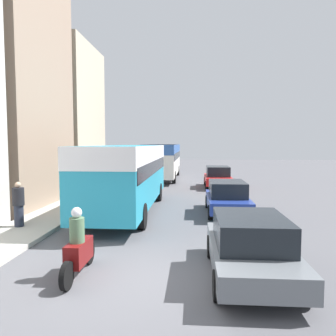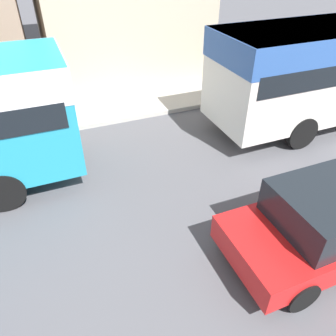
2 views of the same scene
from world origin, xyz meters
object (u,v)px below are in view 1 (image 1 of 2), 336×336
object	(u,v)px
bus_lead	(128,169)
car_far_curb	(227,197)
car_crossing	(250,245)
pedestrian_walking_away	(119,167)
motorcycle_behind_lead	(78,249)
car_distant	(218,177)
pedestrian_near_curb	(19,204)
bus_following	(164,157)

from	to	relation	value
bus_lead	car_far_curb	xyz separation A→B (m)	(4.67, -0.07, -1.26)
car_crossing	pedestrian_walking_away	distance (m)	23.21
motorcycle_behind_lead	car_distant	world-z (taller)	motorcycle_behind_lead
pedestrian_walking_away	bus_lead	bearing A→B (deg)	-75.43
motorcycle_behind_lead	pedestrian_near_curb	xyz separation A→B (m)	(-3.72, 4.02, 0.31)
bus_lead	car_crossing	distance (m)	8.69
pedestrian_walking_away	pedestrian_near_curb	bearing A→B (deg)	-89.07
car_crossing	pedestrian_near_curb	distance (m)	8.74
motorcycle_behind_lead	pedestrian_walking_away	bearing A→B (deg)	100.33
car_far_curb	pedestrian_near_curb	distance (m)	8.85
motorcycle_behind_lead	car_far_curb	xyz separation A→B (m)	(4.39, 7.57, 0.10)
bus_following	bus_lead	bearing A→B (deg)	-91.50
car_far_curb	motorcycle_behind_lead	bearing A→B (deg)	-120.15
car_crossing	car_far_curb	size ratio (longest dim) A/B	0.99
motorcycle_behind_lead	pedestrian_walking_away	xyz separation A→B (m)	(-4.01, 22.00, 0.42)
bus_lead	motorcycle_behind_lead	distance (m)	7.76
bus_lead	bus_following	distance (m)	14.82
bus_following	pedestrian_near_curb	distance (m)	18.86
car_far_curb	pedestrian_near_curb	bearing A→B (deg)	-156.39
bus_lead	pedestrian_walking_away	xyz separation A→B (m)	(-3.73, 14.36, -0.94)
car_distant	pedestrian_near_curb	size ratio (longest dim) A/B	2.47
bus_lead	car_far_curb	size ratio (longest dim) A/B	2.41
bus_lead	motorcycle_behind_lead	size ratio (longest dim) A/B	4.53
bus_following	car_crossing	distance (m)	22.58
pedestrian_near_curb	bus_following	bearing A→B (deg)	78.27
car_far_curb	pedestrian_walking_away	bearing A→B (deg)	120.21
car_distant	car_far_curb	bearing A→B (deg)	-91.61
bus_following	pedestrian_walking_away	distance (m)	4.25
bus_following	car_distant	distance (m)	7.43
bus_lead	pedestrian_walking_away	size ratio (longest dim) A/B	5.49
bus_lead	car_crossing	size ratio (longest dim) A/B	2.43
motorcycle_behind_lead	pedestrian_near_curb	distance (m)	5.48
car_distant	pedestrian_walking_away	xyz separation A→B (m)	(-8.66, 5.29, 0.30)
bus_lead	car_distant	size ratio (longest dim) A/B	2.44
car_distant	pedestrian_walking_away	bearing A→B (deg)	148.60
car_distant	car_crossing	bearing A→B (deg)	-91.63
bus_lead	pedestrian_near_curb	bearing A→B (deg)	-133.56
car_crossing	pedestrian_walking_away	world-z (taller)	pedestrian_walking_away
car_crossing	car_distant	xyz separation A→B (m)	(0.47, 16.42, 0.03)
car_distant	bus_lead	bearing A→B (deg)	-118.51
motorcycle_behind_lead	bus_lead	bearing A→B (deg)	92.06
car_distant	pedestrian_near_curb	xyz separation A→B (m)	(-8.37, -12.69, 0.19)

